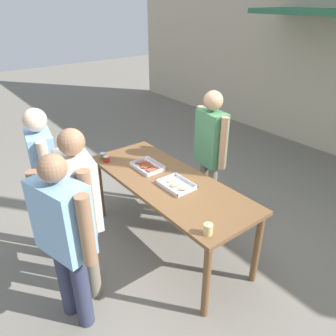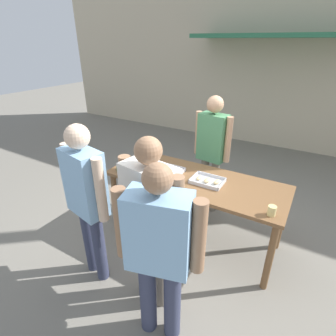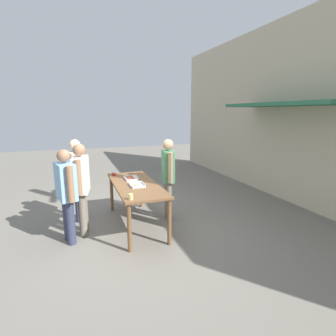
{
  "view_description": "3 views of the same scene",
  "coord_description": "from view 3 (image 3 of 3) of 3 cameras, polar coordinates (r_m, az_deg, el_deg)",
  "views": [
    {
      "loc": [
        2.4,
        -1.87,
        2.6
      ],
      "look_at": [
        0.0,
        0.0,
        1.01
      ],
      "focal_mm": 35.0,
      "sensor_mm": 36.0,
      "label": 1
    },
    {
      "loc": [
        1.09,
        -2.49,
        2.33
      ],
      "look_at": [
        -0.37,
        -0.01,
        0.91
      ],
      "focal_mm": 28.0,
      "sensor_mm": 36.0,
      "label": 2
    },
    {
      "loc": [
        4.85,
        -1.09,
        2.24
      ],
      "look_at": [
        -0.09,
        0.71,
        1.1
      ],
      "focal_mm": 28.0,
      "sensor_mm": 36.0,
      "label": 3
    }
  ],
  "objects": [
    {
      "name": "building_facade_back",
      "position": [
        7.02,
        26.81,
        11.05
      ],
      "size": [
        12.0,
        1.11,
        4.5
      ],
      "color": "beige",
      "rests_on": "ground"
    },
    {
      "name": "food_tray_buns",
      "position": [
        5.01,
        -6.75,
        -3.66
      ],
      "size": [
        0.36,
        0.27,
        0.05
      ],
      "color": "silver",
      "rests_on": "serving_table"
    },
    {
      "name": "person_customer_with_cup",
      "position": [
        4.74,
        -21.27,
        -4.31
      ],
      "size": [
        0.66,
        0.37,
        1.63
      ],
      "rotation": [
        0.0,
        0.0,
        3.41
      ],
      "color": "#333851",
      "rests_on": "ground"
    },
    {
      "name": "beer_cup",
      "position": [
        4.24,
        -8.11,
        -6.23
      ],
      "size": [
        0.08,
        0.08,
        0.1
      ],
      "color": "#DBC67A",
      "rests_on": "serving_table"
    },
    {
      "name": "ground_plane",
      "position": [
        5.45,
        -6.83,
        -12.16
      ],
      "size": [
        24.0,
        24.0,
        0.0
      ],
      "primitive_type": "plane",
      "color": "slate"
    },
    {
      "name": "condiment_jar_ketchup",
      "position": [
        5.87,
        -11.7,
        -1.31
      ],
      "size": [
        0.07,
        0.07,
        0.07
      ],
      "color": "#B22319",
      "rests_on": "serving_table"
    },
    {
      "name": "person_customer_waiting_in_line",
      "position": [
        4.97,
        -18.37,
        -2.92
      ],
      "size": [
        0.66,
        0.33,
        1.69
      ],
      "rotation": [
        0.0,
        0.0,
        2.98
      ],
      "color": "#756B5B",
      "rests_on": "ground"
    },
    {
      "name": "condiment_jar_mustard",
      "position": [
        5.97,
        -11.77,
        -1.09
      ],
      "size": [
        0.07,
        0.07,
        0.07
      ],
      "color": "#567A38",
      "rests_on": "serving_table"
    },
    {
      "name": "person_server_behind_table",
      "position": [
        5.4,
        0.0,
        -0.82
      ],
      "size": [
        0.54,
        0.26,
        1.7
      ],
      "rotation": [
        0.0,
        0.0,
        -0.14
      ],
      "color": "#756B5B",
      "rests_on": "ground"
    },
    {
      "name": "food_tray_sausages",
      "position": [
        5.5,
        -8.01,
        -2.29
      ],
      "size": [
        0.37,
        0.27,
        0.04
      ],
      "color": "silver",
      "rests_on": "serving_table"
    },
    {
      "name": "serving_table",
      "position": [
        5.19,
        -7.04,
        -4.5
      ],
      "size": [
        2.09,
        0.81,
        0.86
      ],
      "color": "brown",
      "rests_on": "ground"
    },
    {
      "name": "person_customer_holding_hotdog",
      "position": [
        5.63,
        -19.23,
        -1.06
      ],
      "size": [
        0.59,
        0.31,
        1.7
      ],
      "rotation": [
        0.0,
        0.0,
        2.94
      ],
      "color": "#333851",
      "rests_on": "ground"
    }
  ]
}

